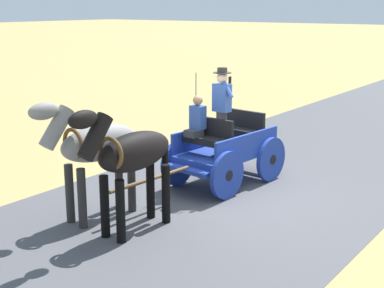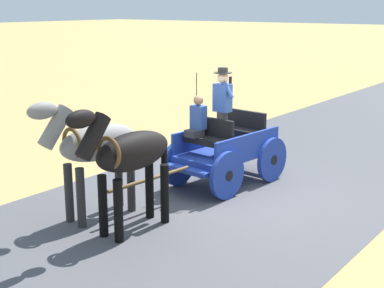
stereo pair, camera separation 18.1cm
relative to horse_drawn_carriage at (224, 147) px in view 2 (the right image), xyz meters
The scene contains 5 objects.
ground_plane 1.03m from the horse_drawn_carriage, 136.99° to the left, with size 200.00×200.00×0.00m, color tan.
road_surface 1.03m from the horse_drawn_carriage, 136.99° to the left, with size 6.21×160.00×0.01m, color #4C4C51.
horse_drawn_carriage is the anchor object (origin of this frame).
horse_near_side 3.10m from the horse_drawn_carriage, 93.17° to the left, with size 0.63×2.13×2.21m.
horse_off_side 3.11m from the horse_drawn_carriage, 76.03° to the left, with size 0.77×2.15×2.21m.
Camera 2 is at (-5.81, 9.03, 3.71)m, focal length 52.30 mm.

